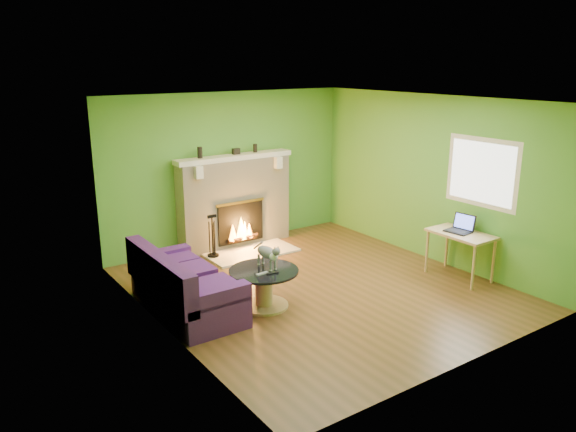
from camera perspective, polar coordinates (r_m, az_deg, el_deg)
name	(u,v)px	position (r m, az deg, el deg)	size (l,w,h in m)	color
floor	(318,288)	(7.98, 3.02, -7.31)	(5.00, 5.00, 0.00)	brown
ceiling	(320,100)	(7.36, 3.31, 11.66)	(5.00, 5.00, 0.00)	white
wall_back	(229,170)	(9.61, -6.04, 4.72)	(5.00, 5.00, 0.00)	#519932
wall_front	(473,248)	(5.88, 18.29, -3.10)	(5.00, 5.00, 0.00)	#519932
wall_left	(161,226)	(6.48, -12.77, -0.97)	(5.00, 5.00, 0.00)	#519932
wall_right	(432,179)	(9.09, 14.46, 3.67)	(5.00, 5.00, 0.00)	#519932
window_frame	(482,172)	(8.49, 19.10, 4.20)	(1.20, 1.20, 0.00)	silver
window_pane	(482,173)	(8.48, 19.07, 4.20)	(1.06, 1.06, 0.00)	white
fireplace	(235,202)	(9.57, -5.41, 1.45)	(2.10, 0.46, 1.58)	beige
hearth	(251,252)	(9.36, -3.74, -3.68)	(1.50, 0.75, 0.03)	beige
mantel	(234,157)	(9.40, -5.47, 5.97)	(2.10, 0.28, 0.08)	silver
sofa	(183,287)	(7.29, -10.66, -7.14)	(0.86, 1.83, 0.82)	#45195F
coffee_table	(264,285)	(7.30, -2.46, -7.06)	(0.90, 0.90, 0.51)	tan
desk	(461,238)	(8.51, 17.16, -2.18)	(0.54, 0.93, 0.69)	tan
cat	(267,255)	(7.24, -2.17, -3.98)	(0.20, 0.55, 0.34)	slate
remote_silver	(262,274)	(7.07, -2.65, -5.87)	(0.17, 0.04, 0.02)	gray
remote_black	(273,273)	(7.08, -1.56, -5.82)	(0.16, 0.04, 0.02)	black
laptop	(458,224)	(8.47, 16.93, -0.75)	(0.30, 0.34, 0.26)	black
fire_tools	(213,236)	(9.08, -7.67, -1.99)	(0.19, 0.19, 0.70)	black
mantel_vase_left	(200,153)	(9.12, -8.94, 6.39)	(0.08, 0.08, 0.18)	black
mantel_vase_right	(255,148)	(9.62, -3.36, 6.90)	(0.07, 0.07, 0.14)	black
mantel_box	(236,151)	(9.43, -5.30, 6.56)	(0.12, 0.08, 0.10)	black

